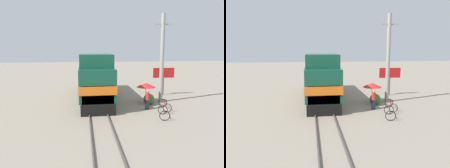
{
  "view_description": "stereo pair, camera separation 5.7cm",
  "coord_description": "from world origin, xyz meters",
  "views": [
    {
      "loc": [
        -1.09,
        -18.31,
        5.4
      ],
      "look_at": [
        1.2,
        -0.88,
        2.39
      ],
      "focal_mm": 35.0,
      "sensor_mm": 36.0,
      "label": 1
    },
    {
      "loc": [
        -1.03,
        -18.31,
        5.4
      ],
      "look_at": [
        1.2,
        -0.88,
        2.39
      ],
      "focal_mm": 35.0,
      "sensor_mm": 36.0,
      "label": 2
    }
  ],
  "objects": [
    {
      "name": "bicycle_spare",
      "position": [
        4.97,
        -2.78,
        0.39
      ],
      "size": [
        1.17,
        1.76,
        0.77
      ],
      "rotation": [
        0.0,
        0.0,
        -0.27
      ],
      "color": "black",
      "rests_on": "ground_plane"
    },
    {
      "name": "person_bystander",
      "position": [
        4.38,
        -0.45,
        0.93
      ],
      "size": [
        0.34,
        0.34,
        1.71
      ],
      "color": "#2D3347",
      "rests_on": "ground_plane"
    },
    {
      "name": "ground_plane",
      "position": [
        0.0,
        0.0,
        0.0
      ],
      "size": [
        120.0,
        120.0,
        0.0
      ],
      "primitive_type": "plane",
      "color": "gray"
    },
    {
      "name": "rail_far",
      "position": [
        0.72,
        0.0,
        0.07
      ],
      "size": [
        0.08,
        41.65,
        0.15
      ],
      "primitive_type": "cube",
      "color": "#4C4742",
      "rests_on": "ground_plane"
    },
    {
      "name": "vendor_umbrella",
      "position": [
        4.94,
        2.01,
        1.71
      ],
      "size": [
        1.85,
        1.85,
        1.92
      ],
      "color": "#4C4C4C",
      "rests_on": "ground_plane"
    },
    {
      "name": "rail_near",
      "position": [
        -0.72,
        0.0,
        0.07
      ],
      "size": [
        0.08,
        41.65,
        0.15
      ],
      "primitive_type": "cube",
      "color": "#4C4742",
      "rests_on": "ground_plane"
    },
    {
      "name": "billboard_sign",
      "position": [
        7.75,
        4.84,
        2.35
      ],
      "size": [
        2.42,
        0.12,
        3.08
      ],
      "color": "#595959",
      "rests_on": "ground_plane"
    },
    {
      "name": "shrub_cluster",
      "position": [
        4.99,
        1.14,
        0.51
      ],
      "size": [
        1.02,
        1.02,
        1.02
      ],
      "primitive_type": "sphere",
      "color": "#2D722D",
      "rests_on": "ground_plane"
    },
    {
      "name": "locomotive",
      "position": [
        0.0,
        4.0,
        1.96
      ],
      "size": [
        3.06,
        12.57,
        4.76
      ],
      "color": "black",
      "rests_on": "ground_plane"
    },
    {
      "name": "utility_pole",
      "position": [
        6.43,
        1.97,
        4.31
      ],
      "size": [
        1.8,
        0.37,
        8.49
      ],
      "color": "#9E998E",
      "rests_on": "ground_plane"
    },
    {
      "name": "bicycle",
      "position": [
        5.86,
        -0.73,
        0.38
      ],
      "size": [
        0.98,
        1.79,
        0.75
      ],
      "rotation": [
        0.0,
        0.0,
        3.0
      ],
      "color": "black",
      "rests_on": "ground_plane"
    }
  ]
}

